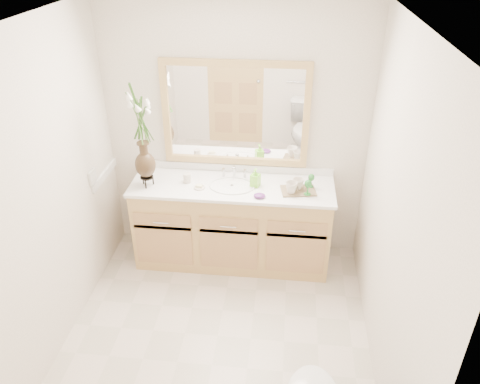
# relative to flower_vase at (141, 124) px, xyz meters

# --- Properties ---
(floor) EXTENTS (2.60, 2.60, 0.00)m
(floor) POSITION_rel_flower_vase_xyz_m (0.76, -0.93, -1.42)
(floor) COLOR beige
(floor) RESTS_ON ground
(ceiling) EXTENTS (2.40, 2.60, 0.02)m
(ceiling) POSITION_rel_flower_vase_xyz_m (0.76, -0.93, 0.98)
(ceiling) COLOR white
(ceiling) RESTS_ON wall_back
(wall_back) EXTENTS (2.40, 0.02, 2.40)m
(wall_back) POSITION_rel_flower_vase_xyz_m (0.76, 0.37, -0.22)
(wall_back) COLOR white
(wall_back) RESTS_ON floor
(wall_front) EXTENTS (2.40, 0.02, 2.40)m
(wall_front) POSITION_rel_flower_vase_xyz_m (0.76, -2.23, -0.22)
(wall_front) COLOR white
(wall_front) RESTS_ON floor
(wall_left) EXTENTS (0.02, 2.60, 2.40)m
(wall_left) POSITION_rel_flower_vase_xyz_m (-0.44, -0.93, -0.22)
(wall_left) COLOR white
(wall_left) RESTS_ON floor
(wall_right) EXTENTS (0.02, 2.60, 2.40)m
(wall_right) POSITION_rel_flower_vase_xyz_m (1.96, -0.93, -0.22)
(wall_right) COLOR white
(wall_right) RESTS_ON floor
(vanity) EXTENTS (1.80, 0.55, 0.80)m
(vanity) POSITION_rel_flower_vase_xyz_m (0.76, 0.09, -1.02)
(vanity) COLOR tan
(vanity) RESTS_ON floor
(counter) EXTENTS (1.84, 0.57, 0.03)m
(counter) POSITION_rel_flower_vase_xyz_m (0.76, 0.09, -0.61)
(counter) COLOR white
(counter) RESTS_ON vanity
(sink) EXTENTS (0.38, 0.34, 0.23)m
(sink) POSITION_rel_flower_vase_xyz_m (0.76, 0.07, -0.65)
(sink) COLOR white
(sink) RESTS_ON counter
(mirror) EXTENTS (1.32, 0.04, 0.97)m
(mirror) POSITION_rel_flower_vase_xyz_m (0.76, 0.35, -0.02)
(mirror) COLOR white
(mirror) RESTS_ON wall_back
(switch_plate) EXTENTS (0.02, 0.12, 0.12)m
(switch_plate) POSITION_rel_flower_vase_xyz_m (-0.43, -0.16, -0.44)
(switch_plate) COLOR white
(switch_plate) RESTS_ON wall_left
(flower_vase) EXTENTS (0.21, 0.21, 0.88)m
(flower_vase) POSITION_rel_flower_vase_xyz_m (0.00, 0.00, 0.00)
(flower_vase) COLOR black
(flower_vase) RESTS_ON counter
(tumbler) EXTENTS (0.07, 0.07, 0.09)m
(tumbler) POSITION_rel_flower_vase_xyz_m (0.34, 0.10, -0.55)
(tumbler) COLOR beige
(tumbler) RESTS_ON counter
(soap_dish) EXTENTS (0.10, 0.10, 0.03)m
(soap_dish) POSITION_rel_flower_vase_xyz_m (0.47, 0.00, -0.58)
(soap_dish) COLOR beige
(soap_dish) RESTS_ON counter
(soap_bottle) EXTENTS (0.09, 0.09, 0.15)m
(soap_bottle) POSITION_rel_flower_vase_xyz_m (0.97, 0.10, -0.52)
(soap_bottle) COLOR #80E636
(soap_bottle) RESTS_ON counter
(purple_dish) EXTENTS (0.12, 0.10, 0.04)m
(purple_dish) POSITION_rel_flower_vase_xyz_m (1.02, -0.11, -0.58)
(purple_dish) COLOR #5C246E
(purple_dish) RESTS_ON counter
(tray) EXTENTS (0.33, 0.25, 0.01)m
(tray) POSITION_rel_flower_vase_xyz_m (1.35, 0.04, -0.59)
(tray) COLOR brown
(tray) RESTS_ON counter
(mug_left) EXTENTS (0.11, 0.11, 0.11)m
(mug_left) POSITION_rel_flower_vase_xyz_m (1.29, -0.02, -0.53)
(mug_left) COLOR beige
(mug_left) RESTS_ON tray
(mug_right) EXTENTS (0.14, 0.14, 0.10)m
(mug_right) POSITION_rel_flower_vase_xyz_m (1.35, 0.06, -0.53)
(mug_right) COLOR beige
(mug_right) RESTS_ON tray
(goblet_front) EXTENTS (0.06, 0.06, 0.14)m
(goblet_front) POSITION_rel_flower_vase_xyz_m (1.43, -0.03, -0.48)
(goblet_front) COLOR #267429
(goblet_front) RESTS_ON tray
(goblet_back) EXTENTS (0.06, 0.06, 0.13)m
(goblet_back) POSITION_rel_flower_vase_xyz_m (1.46, 0.11, -0.49)
(goblet_back) COLOR #267429
(goblet_back) RESTS_ON tray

